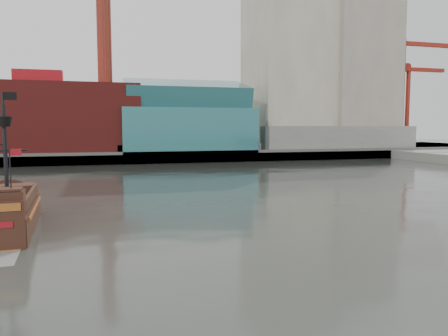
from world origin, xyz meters
name	(u,v)px	position (x,y,z in m)	size (l,w,h in m)	color
ground	(232,232)	(0.00, 0.00, 0.00)	(400.00, 400.00, 0.00)	#2D2F2A
promenade_far	(136,151)	(0.00, 92.00, 1.00)	(220.00, 60.00, 2.00)	slate
seawall	(147,158)	(0.00, 62.50, 1.30)	(220.00, 1.00, 2.60)	#4C4C49
skyline	(157,62)	(5.21, 84.56, 24.55)	(149.00, 45.00, 62.00)	#80684C
crane_a	(404,89)	(78.63, 82.00, 19.11)	(22.50, 4.00, 32.25)	slate
crane_b	(408,103)	(88.23, 92.00, 15.57)	(19.10, 4.00, 26.25)	slate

